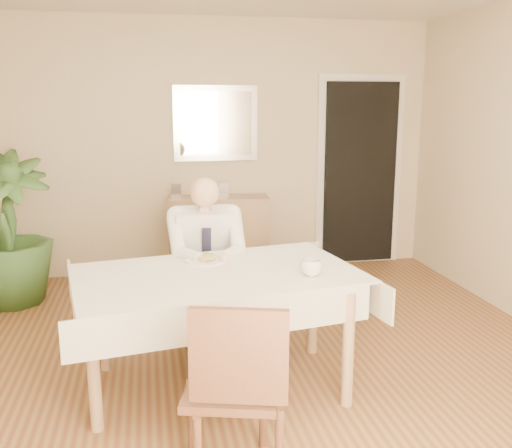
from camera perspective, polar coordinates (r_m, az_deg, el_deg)
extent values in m
plane|color=brown|center=(3.90, 0.99, -14.87)|extent=(5.00, 5.00, 0.00)
cube|color=#C2AF8A|center=(5.96, -3.89, 7.61)|extent=(4.50, 0.02, 2.60)
cube|color=silver|center=(6.35, 10.26, 5.00)|extent=(0.96, 0.03, 2.10)
cube|color=black|center=(6.32, 10.36, 4.97)|extent=(0.80, 0.05, 1.95)
cube|color=silver|center=(5.92, -4.06, 10.00)|extent=(0.86, 0.03, 0.76)
cube|color=white|center=(5.90, -4.04, 10.00)|extent=(0.74, 0.02, 0.64)
cube|color=#A67E54|center=(3.50, -3.90, -5.37)|extent=(1.73, 1.15, 0.04)
cube|color=beige|center=(3.49, -3.91, -4.97)|extent=(1.84, 1.27, 0.01)
cube|color=beige|center=(3.06, -2.73, -9.59)|extent=(1.68, 0.30, 0.22)
cube|color=beige|center=(4.00, -4.75, -4.33)|extent=(1.68, 0.30, 0.22)
cube|color=beige|center=(3.54, -17.80, -7.14)|extent=(0.18, 0.99, 0.22)
cube|color=beige|center=(3.72, 9.31, -5.75)|extent=(0.18, 0.99, 0.22)
cylinder|color=#A67E54|center=(3.29, -15.92, -13.98)|extent=(0.07, 0.07, 0.70)
cylinder|color=#A67E54|center=(3.46, 9.19, -12.33)|extent=(0.07, 0.07, 0.70)
cylinder|color=#A67E54|center=(3.97, -15.01, -9.30)|extent=(0.07, 0.07, 0.70)
cylinder|color=#A67E54|center=(4.10, 5.67, -8.18)|extent=(0.07, 0.07, 0.70)
cube|color=#492B1B|center=(4.36, -5.11, -6.30)|extent=(0.44, 0.44, 0.04)
cube|color=#492B1B|center=(4.46, -5.40, -2.76)|extent=(0.39, 0.09, 0.39)
cylinder|color=#492B1B|center=(4.26, -7.09, -9.76)|extent=(0.04, 0.04, 0.38)
cylinder|color=#492B1B|center=(4.29, -2.60, -9.51)|extent=(0.04, 0.04, 0.38)
cylinder|color=#492B1B|center=(4.57, -7.37, -8.21)|extent=(0.04, 0.04, 0.38)
cylinder|color=#492B1B|center=(4.60, -3.19, -8.00)|extent=(0.04, 0.04, 0.38)
cube|color=#492B1B|center=(2.81, -2.37, -16.15)|extent=(0.53, 0.53, 0.04)
cube|color=#492B1B|center=(2.52, -1.76, -13.08)|extent=(0.43, 0.15, 0.43)
cylinder|color=#492B1B|center=(3.06, -6.49, -18.56)|extent=(0.04, 0.04, 0.42)
cylinder|color=#492B1B|center=(3.11, 0.70, -18.02)|extent=(0.04, 0.04, 0.42)
cube|color=white|center=(4.22, -5.15, -1.90)|extent=(0.42, 0.31, 0.55)
cube|color=black|center=(4.11, -4.97, -2.73)|extent=(0.06, 0.08, 0.36)
cylinder|color=tan|center=(4.12, -5.16, 1.80)|extent=(0.09, 0.09, 0.08)
sphere|color=tan|center=(4.07, -5.16, 3.19)|extent=(0.21, 0.21, 0.21)
cube|color=black|center=(4.09, -6.21, -5.84)|extent=(0.13, 0.42, 0.13)
cube|color=black|center=(4.10, -3.41, -5.70)|extent=(0.13, 0.42, 0.13)
cube|color=black|center=(4.02, -5.90, -10.56)|extent=(0.11, 0.12, 0.45)
cube|color=black|center=(4.04, -3.03, -10.39)|extent=(0.11, 0.12, 0.45)
cube|color=black|center=(4.04, -5.76, -13.37)|extent=(0.11, 0.26, 0.07)
cube|color=black|center=(4.06, -2.88, -13.19)|extent=(0.11, 0.26, 0.07)
cylinder|color=white|center=(3.72, -5.08, -3.66)|extent=(0.26, 0.26, 0.02)
ellipsoid|color=olive|center=(3.72, -5.09, -3.34)|extent=(0.14, 0.14, 0.06)
cylinder|color=silver|center=(3.66, -4.37, -3.63)|extent=(0.01, 0.13, 0.01)
cylinder|color=silver|center=(3.66, -5.62, -3.69)|extent=(0.01, 0.13, 0.01)
imported|color=white|center=(3.42, 5.59, -4.39)|extent=(0.16, 0.16, 0.10)
cube|color=#A67E54|center=(5.92, -3.72, -1.17)|extent=(1.04, 0.42, 0.82)
cube|color=silver|center=(5.84, -8.01, 3.32)|extent=(0.10, 0.02, 0.14)
cube|color=silver|center=(5.84, -5.42, 3.39)|extent=(0.10, 0.02, 0.14)
cube|color=silver|center=(5.84, -3.25, 3.43)|extent=(0.10, 0.02, 0.14)
imported|color=#2D4E21|center=(5.45, -23.65, -0.46)|extent=(1.00, 1.00, 1.36)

